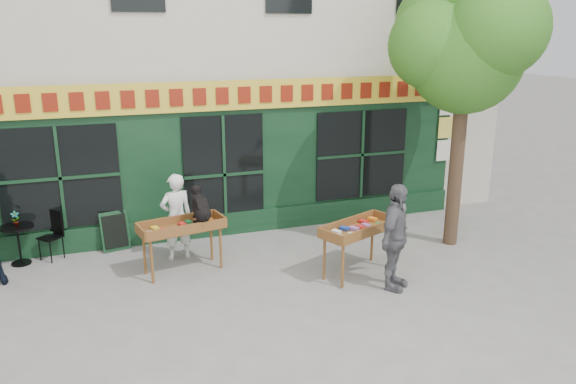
{
  "coord_description": "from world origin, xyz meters",
  "views": [
    {
      "loc": [
        -2.5,
        -8.93,
        4.27
      ],
      "look_at": [
        0.79,
        0.5,
        1.39
      ],
      "focal_mm": 35.0,
      "sensor_mm": 36.0,
      "label": 1
    }
  ],
  "objects_px": {
    "book_cart_right": "(359,231)",
    "man_right": "(395,238)",
    "bistro_table": "(18,237)",
    "dog": "(200,203)",
    "book_cart_center": "(182,229)",
    "woman": "(176,217)"
  },
  "relations": [
    {
      "from": "book_cart_center",
      "to": "man_right",
      "type": "relative_size",
      "value": 0.86
    },
    {
      "from": "woman",
      "to": "bistro_table",
      "type": "distance_m",
      "value": 2.96
    },
    {
      "from": "dog",
      "to": "man_right",
      "type": "bearing_deg",
      "value": -43.35
    },
    {
      "from": "man_right",
      "to": "bistro_table",
      "type": "bearing_deg",
      "value": 109.55
    },
    {
      "from": "book_cart_center",
      "to": "bistro_table",
      "type": "height_order",
      "value": "book_cart_center"
    },
    {
      "from": "book_cart_center",
      "to": "dog",
      "type": "bearing_deg",
      "value": -19.27
    },
    {
      "from": "book_cart_right",
      "to": "man_right",
      "type": "bearing_deg",
      "value": -90.86
    },
    {
      "from": "book_cart_center",
      "to": "bistro_table",
      "type": "xyz_separation_m",
      "value": [
        -2.87,
        1.34,
        -0.28
      ]
    },
    {
      "from": "book_cart_center",
      "to": "book_cart_right",
      "type": "relative_size",
      "value": 0.98
    },
    {
      "from": "dog",
      "to": "book_cart_right",
      "type": "distance_m",
      "value": 2.89
    },
    {
      "from": "woman",
      "to": "man_right",
      "type": "xyz_separation_m",
      "value": [
        3.28,
        -2.55,
        0.08
      ]
    },
    {
      "from": "woman",
      "to": "bistro_table",
      "type": "relative_size",
      "value": 2.23
    },
    {
      "from": "bistro_table",
      "to": "book_cart_right",
      "type": "bearing_deg",
      "value": -23.05
    },
    {
      "from": "dog",
      "to": "man_right",
      "type": "height_order",
      "value": "man_right"
    },
    {
      "from": "book_cart_center",
      "to": "woman",
      "type": "height_order",
      "value": "woman"
    },
    {
      "from": "book_cart_right",
      "to": "bistro_table",
      "type": "xyz_separation_m",
      "value": [
        -5.85,
        2.49,
        -0.28
      ]
    },
    {
      "from": "woman",
      "to": "man_right",
      "type": "height_order",
      "value": "man_right"
    },
    {
      "from": "man_right",
      "to": "bistro_table",
      "type": "height_order",
      "value": "man_right"
    },
    {
      "from": "dog",
      "to": "bistro_table",
      "type": "distance_m",
      "value": 3.58
    },
    {
      "from": "woman",
      "to": "book_cart_right",
      "type": "bearing_deg",
      "value": 137.78
    },
    {
      "from": "book_cart_right",
      "to": "man_right",
      "type": "xyz_separation_m",
      "value": [
        0.3,
        -0.75,
        0.1
      ]
    },
    {
      "from": "woman",
      "to": "book_cart_right",
      "type": "xyz_separation_m",
      "value": [
        2.98,
        -1.8,
        -0.02
      ]
    }
  ]
}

